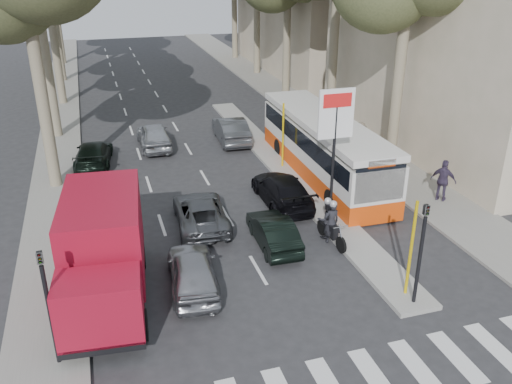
{
  "coord_description": "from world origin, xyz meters",
  "views": [
    {
      "loc": [
        -5.87,
        -13.8,
        10.51
      ],
      "look_at": [
        -0.01,
        5.14,
        1.6
      ],
      "focal_mm": 38.0,
      "sensor_mm": 36.0,
      "label": 1
    }
  ],
  "objects_px": {
    "red_truck": "(104,251)",
    "city_bus": "(324,146)",
    "motorcycle": "(329,222)",
    "dark_hatchback": "(273,231)",
    "silver_hatchback": "(193,271)"
  },
  "relations": [
    {
      "from": "silver_hatchback",
      "to": "dark_hatchback",
      "type": "height_order",
      "value": "silver_hatchback"
    },
    {
      "from": "dark_hatchback",
      "to": "motorcycle",
      "type": "distance_m",
      "value": 2.22
    },
    {
      "from": "silver_hatchback",
      "to": "city_bus",
      "type": "bearing_deg",
      "value": -130.5
    },
    {
      "from": "motorcycle",
      "to": "red_truck",
      "type": "bearing_deg",
      "value": -175.42
    },
    {
      "from": "red_truck",
      "to": "motorcycle",
      "type": "bearing_deg",
      "value": 14.83
    },
    {
      "from": "dark_hatchback",
      "to": "city_bus",
      "type": "xyz_separation_m",
      "value": [
        4.65,
        5.95,
        1.0
      ]
    },
    {
      "from": "silver_hatchback",
      "to": "motorcycle",
      "type": "distance_m",
      "value": 5.94
    },
    {
      "from": "city_bus",
      "to": "motorcycle",
      "type": "distance_m",
      "value": 6.76
    },
    {
      "from": "silver_hatchback",
      "to": "red_truck",
      "type": "bearing_deg",
      "value": 0.17
    },
    {
      "from": "silver_hatchback",
      "to": "dark_hatchback",
      "type": "distance_m",
      "value": 4.02
    },
    {
      "from": "red_truck",
      "to": "motorcycle",
      "type": "relative_size",
      "value": 3.01
    },
    {
      "from": "silver_hatchback",
      "to": "motorcycle",
      "type": "xyz_separation_m",
      "value": [
        5.71,
        1.65,
        0.17
      ]
    },
    {
      "from": "dark_hatchback",
      "to": "motorcycle",
      "type": "xyz_separation_m",
      "value": [
        2.19,
        -0.3,
        0.23
      ]
    },
    {
      "from": "red_truck",
      "to": "city_bus",
      "type": "relative_size",
      "value": 0.56
    },
    {
      "from": "dark_hatchback",
      "to": "silver_hatchback",
      "type": "bearing_deg",
      "value": 30.5
    }
  ]
}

